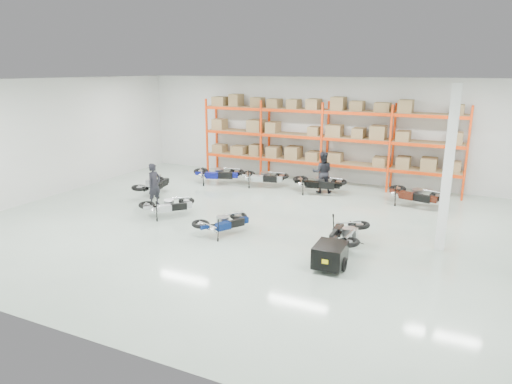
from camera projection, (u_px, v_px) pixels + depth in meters
The scene contains 14 objects.
room at pixel (262, 157), 13.79m from camera, with size 18.00×18.00×18.00m.
pallet_rack at pixel (325, 131), 19.42m from camera, with size 11.28×0.98×3.62m.
structural_column at pixel (448, 170), 12.09m from camera, with size 0.25×0.25×4.50m, color white.
moto_blue_centre at pixel (223, 219), 13.65m from camera, with size 0.71×1.60×0.97m, color #081A50, non-canonical shape.
moto_silver_left at pixel (168, 202), 15.34m from camera, with size 0.72×1.62×0.99m, color #AFB0B6, non-canonical shape.
moto_black_far_left at pixel (153, 181), 17.97m from camera, with size 0.78×1.76×1.07m, color black, non-canonical shape.
moto_touring_right at pixel (347, 229), 12.63m from camera, with size 0.78×1.76×1.08m, color black, non-canonical shape.
trailer at pixel (330, 255), 11.28m from camera, with size 0.81×1.54×0.64m.
moto_back_a at pixel (218, 170), 19.69m from camera, with size 0.85×1.91×1.17m, color navy, non-canonical shape.
moto_back_b at pixel (263, 174), 19.22m from camera, with size 0.80×1.79×1.10m, color #ABB1B5, non-canonical shape.
moto_back_c at pixel (319, 180), 18.14m from camera, with size 0.83×1.87×1.14m, color black, non-canonical shape.
moto_back_d at pixel (415, 191), 16.48m from camera, with size 0.82×1.84×1.13m, color #45170D, non-canonical shape.
person_left at pixel (154, 185), 16.49m from camera, with size 0.57×0.37×1.56m, color black.
person_back at pixel (322, 172), 18.22m from camera, with size 0.81×0.63×1.67m, color black.
Camera 1 is at (5.64, -12.37, 4.84)m, focal length 32.00 mm.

